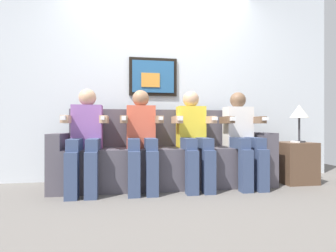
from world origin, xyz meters
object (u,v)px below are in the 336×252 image
object	(u,v)px
person_leftmost	(86,135)
table_lamp	(299,113)
couch	(166,159)
person_rightmost	(242,134)
person_right_center	(193,134)
side_table_right	(295,162)
person_left_center	(141,135)
spare_remote_on_table	(295,142)

from	to	relation	value
person_leftmost	table_lamp	world-z (taller)	person_leftmost
couch	person_rightmost	world-z (taller)	person_rightmost
couch	table_lamp	xyz separation A→B (m)	(1.64, -0.14, 0.55)
person_rightmost	couch	bearing A→B (deg)	169.16
person_leftmost	person_rightmost	distance (m)	1.77
person_right_center	side_table_right	xyz separation A→B (m)	(1.31, 0.06, -0.36)
person_leftmost	person_right_center	world-z (taller)	same
couch	person_rightmost	bearing A→B (deg)	-10.84
side_table_right	person_rightmost	bearing A→B (deg)	-175.10
table_lamp	person_left_center	bearing A→B (deg)	-179.15
person_rightmost	side_table_right	distance (m)	0.80
couch	person_left_center	world-z (taller)	person_left_center
person_rightmost	table_lamp	size ratio (longest dim) A/B	2.41
person_left_center	person_right_center	distance (m)	0.59
person_left_center	person_right_center	world-z (taller)	same
person_right_center	table_lamp	bearing A→B (deg)	1.22
couch	table_lamp	size ratio (longest dim) A/B	5.44
person_leftmost	person_left_center	bearing A→B (deg)	0.00
person_rightmost	spare_remote_on_table	bearing A→B (deg)	-1.93
person_leftmost	person_rightmost	world-z (taller)	same
person_right_center	side_table_right	distance (m)	1.36
person_left_center	table_lamp	size ratio (longest dim) A/B	2.41
person_right_center	side_table_right	bearing A→B (deg)	2.70
person_rightmost	side_table_right	bearing A→B (deg)	4.90
person_left_center	table_lamp	xyz separation A→B (m)	(1.93, 0.03, 0.25)
person_leftmost	person_right_center	size ratio (longest dim) A/B	1.00
person_leftmost	person_rightmost	xyz separation A→B (m)	(1.77, 0.00, 0.00)
couch	person_leftmost	size ratio (longest dim) A/B	2.25
person_left_center	person_leftmost	bearing A→B (deg)	180.00
couch	table_lamp	bearing A→B (deg)	-4.90
person_leftmost	person_right_center	distance (m)	1.18
person_left_center	side_table_right	bearing A→B (deg)	1.86
person_leftmost	person_right_center	xyz separation A→B (m)	(1.18, 0.00, 0.00)
spare_remote_on_table	couch	bearing A→B (deg)	172.94
couch	spare_remote_on_table	bearing A→B (deg)	-7.06
side_table_right	spare_remote_on_table	world-z (taller)	spare_remote_on_table
couch	person_leftmost	xyz separation A→B (m)	(-0.88, -0.17, 0.29)
person_rightmost	table_lamp	bearing A→B (deg)	2.17
spare_remote_on_table	person_rightmost	bearing A→B (deg)	178.07
side_table_right	table_lamp	world-z (taller)	table_lamp
person_leftmost	side_table_right	world-z (taller)	person_leftmost
table_lamp	spare_remote_on_table	xyz separation A→B (m)	(-0.09, -0.05, -0.35)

